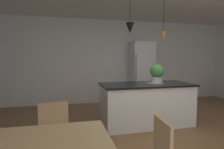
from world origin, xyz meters
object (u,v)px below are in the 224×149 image
object	(u,v)px
kitchen_island	(146,103)
chair_far_right	(54,136)
refrigerator	(141,73)
potted_plant_on_island	(157,73)

from	to	relation	value
kitchen_island	chair_far_right	bearing A→B (deg)	-143.71
chair_far_right	refrigerator	xyz separation A→B (m)	(2.55, 3.29, 0.52)
refrigerator	potted_plant_on_island	xyz separation A→B (m)	(-0.44, -1.92, 0.14)
kitchen_island	potted_plant_on_island	distance (m)	0.71
chair_far_right	kitchen_island	world-z (taller)	kitchen_island
refrigerator	chair_far_right	bearing A→B (deg)	-127.76
chair_far_right	potted_plant_on_island	size ratio (longest dim) A/B	2.06
kitchen_island	refrigerator	distance (m)	2.11
chair_far_right	kitchen_island	size ratio (longest dim) A/B	0.44
chair_far_right	refrigerator	world-z (taller)	refrigerator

